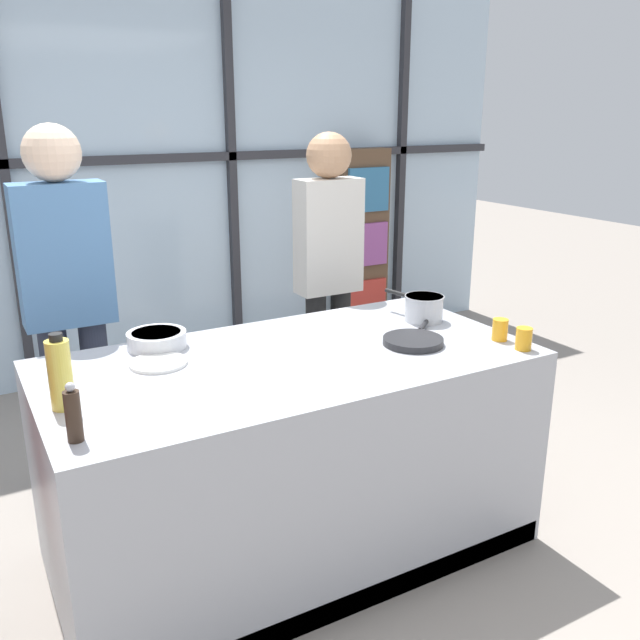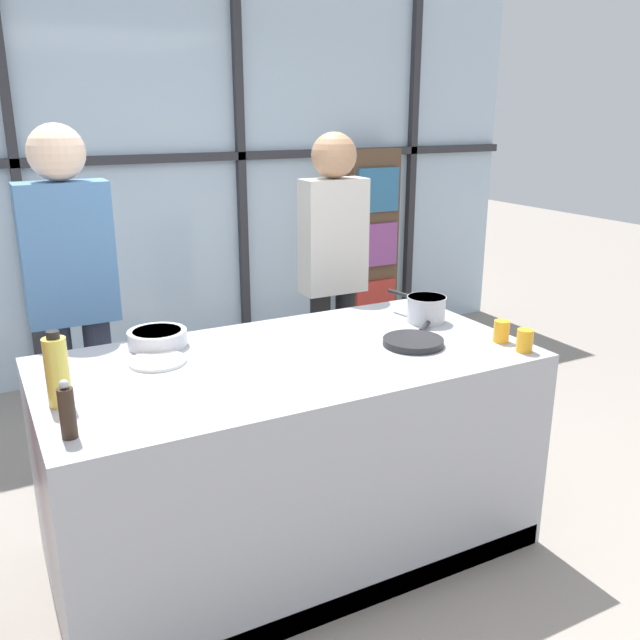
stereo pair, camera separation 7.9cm
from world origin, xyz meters
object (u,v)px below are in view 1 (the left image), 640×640
at_px(spectator_far_left, 68,291).
at_px(white_plate, 158,363).
at_px(pepper_grinder, 73,415).
at_px(juice_glass_far, 500,330).
at_px(mixing_bowl, 157,339).
at_px(spectator_center_left, 328,263).
at_px(frying_pan, 414,340).
at_px(juice_glass_near, 524,339).
at_px(oil_bottle, 60,374).
at_px(saucepan, 424,307).

bearing_deg(spectator_far_left, white_plate, 105.83).
height_order(pepper_grinder, juice_glass_far, pepper_grinder).
xyz_separation_m(mixing_bowl, pepper_grinder, (-0.46, -0.71, 0.05)).
bearing_deg(juice_glass_far, white_plate, 162.38).
relative_size(spectator_center_left, frying_pan, 4.44).
bearing_deg(frying_pan, juice_glass_near, -38.59).
distance_m(spectator_center_left, oil_bottle, 1.86).
relative_size(spectator_center_left, juice_glass_near, 18.38).
bearing_deg(mixing_bowl, oil_bottle, -135.53).
height_order(frying_pan, juice_glass_far, juice_glass_far).
xyz_separation_m(juice_glass_near, juice_glass_far, (0.00, 0.14, 0.00)).
relative_size(spectator_center_left, white_plate, 7.70).
xyz_separation_m(spectator_center_left, juice_glass_near, (0.19, -1.30, -0.09)).
height_order(saucepan, oil_bottle, oil_bottle).
relative_size(white_plate, mixing_bowl, 0.91).
height_order(frying_pan, mixing_bowl, mixing_bowl).
bearing_deg(frying_pan, saucepan, 45.49).
relative_size(spectator_far_left, oil_bottle, 6.82).
xyz_separation_m(spectator_far_left, mixing_bowl, (0.26, -0.52, -0.12)).
bearing_deg(mixing_bowl, spectator_far_left, 116.51).
height_order(oil_bottle, juice_glass_far, oil_bottle).
relative_size(spectator_center_left, juice_glass_far, 18.38).
relative_size(juice_glass_near, juice_glass_far, 1.00).
bearing_deg(juice_glass_far, juice_glass_near, -90.00).
distance_m(spectator_far_left, frying_pan, 1.61).
distance_m(saucepan, pepper_grinder, 1.74).
distance_m(spectator_far_left, saucepan, 1.67).
height_order(white_plate, juice_glass_far, juice_glass_far).
bearing_deg(pepper_grinder, saucepan, 15.31).
bearing_deg(juice_glass_near, white_plate, 157.30).
bearing_deg(white_plate, juice_glass_far, -17.62).
bearing_deg(spectator_far_left, saucepan, 152.54).
xyz_separation_m(pepper_grinder, juice_glass_near, (1.80, -0.07, -0.04)).
relative_size(saucepan, oil_bottle, 1.28).
height_order(spectator_far_left, juice_glass_near, spectator_far_left).
height_order(spectator_center_left, juice_glass_near, spectator_center_left).
height_order(saucepan, white_plate, saucepan).
height_order(mixing_bowl, oil_bottle, oil_bottle).
height_order(spectator_far_left, white_plate, spectator_far_left).
xyz_separation_m(oil_bottle, juice_glass_far, (1.79, -0.20, -0.08)).
distance_m(frying_pan, juice_glass_near, 0.46).
xyz_separation_m(white_plate, pepper_grinder, (-0.41, -0.51, 0.08)).
bearing_deg(spectator_far_left, frying_pan, 140.64).
distance_m(white_plate, oil_bottle, 0.48).
xyz_separation_m(saucepan, mixing_bowl, (-1.22, 0.25, -0.03)).
height_order(white_plate, juice_glass_near, juice_glass_near).
height_order(spectator_center_left, mixing_bowl, spectator_center_left).
relative_size(mixing_bowl, pepper_grinder, 1.30).
bearing_deg(oil_bottle, spectator_center_left, 31.12).
relative_size(spectator_far_left, mixing_bowl, 7.25).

